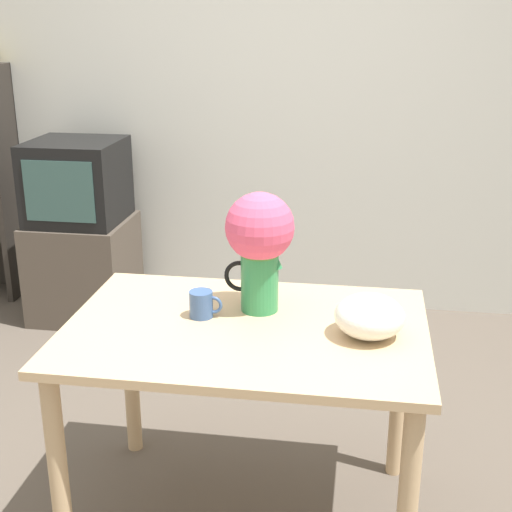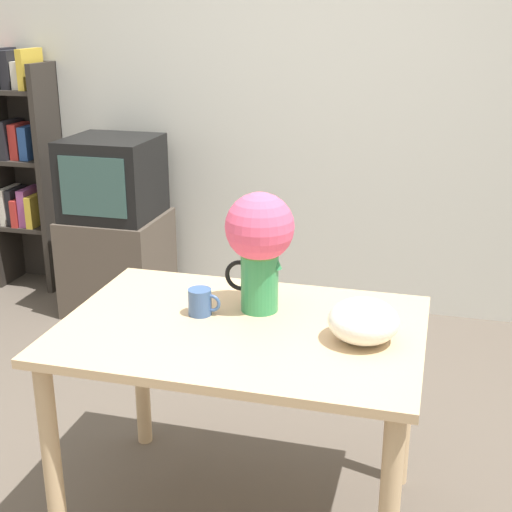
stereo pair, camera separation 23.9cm
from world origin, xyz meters
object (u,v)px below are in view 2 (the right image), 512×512
Objects in this scene: flower_vase at (260,239)px; white_bowl at (363,321)px; coffee_mug at (201,302)px; tv_set at (112,177)px.

white_bowl is (0.37, -0.15, -0.19)m from flower_vase.
coffee_mug is 1.93m from tv_set.
tv_set reaches higher than coffee_mug.
tv_set is (-1.65, 1.66, -0.01)m from white_bowl.
flower_vase is at bearing -49.67° from tv_set.
coffee_mug is 0.56m from white_bowl.
tv_set is (-1.09, 1.59, 0.01)m from coffee_mug.
tv_set is (-1.27, 1.50, -0.19)m from flower_vase.
flower_vase reaches higher than white_bowl.
white_bowl is at bearing -45.13° from tv_set.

